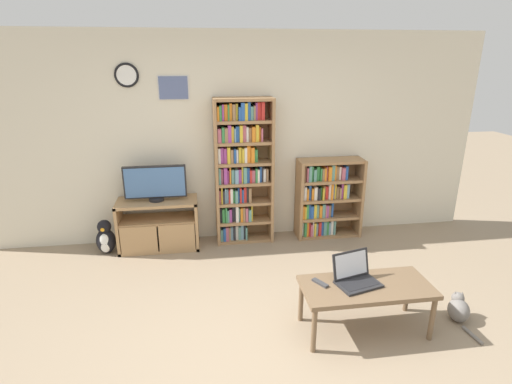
% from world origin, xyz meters
% --- Properties ---
extents(ground_plane, '(18.00, 18.00, 0.00)m').
position_xyz_m(ground_plane, '(0.00, 0.00, 0.00)').
color(ground_plane, gray).
extents(wall_back, '(6.39, 0.09, 2.60)m').
position_xyz_m(wall_back, '(-0.01, 2.40, 1.30)').
color(wall_back, beige).
rests_on(wall_back, ground_plane).
extents(tv_stand, '(0.97, 0.42, 0.63)m').
position_xyz_m(tv_stand, '(-0.99, 2.12, 0.32)').
color(tv_stand, tan).
rests_on(tv_stand, ground_plane).
extents(television, '(0.74, 0.18, 0.44)m').
position_xyz_m(television, '(-0.99, 2.14, 0.85)').
color(television, black).
rests_on(television, tv_stand).
extents(bookshelf_tall, '(0.72, 0.30, 1.84)m').
position_xyz_m(bookshelf_tall, '(0.05, 2.22, 0.95)').
color(bookshelf_tall, '#9E754C').
rests_on(bookshelf_tall, ground_plane).
extents(bookshelf_short, '(0.85, 0.32, 1.05)m').
position_xyz_m(bookshelf_short, '(1.16, 2.22, 0.53)').
color(bookshelf_short, '#9E754C').
rests_on(bookshelf_short, ground_plane).
extents(coffee_table, '(1.11, 0.50, 0.45)m').
position_xyz_m(coffee_table, '(0.91, 0.23, 0.40)').
color(coffee_table, brown).
rests_on(coffee_table, ground_plane).
extents(laptop, '(0.42, 0.36, 0.25)m').
position_xyz_m(laptop, '(0.83, 0.29, 0.51)').
color(laptop, '#232326').
rests_on(laptop, coffee_table).
extents(remote_near_laptop, '(0.12, 0.16, 0.02)m').
position_xyz_m(remote_near_laptop, '(0.52, 0.31, 0.46)').
color(remote_near_laptop, '#38383A').
rests_on(remote_near_laptop, coffee_table).
extents(cat, '(0.24, 0.48, 0.26)m').
position_xyz_m(cat, '(1.83, 0.24, 0.11)').
color(cat, slate).
rests_on(cat, ground_plane).
extents(penguin_figurine, '(0.23, 0.21, 0.43)m').
position_xyz_m(penguin_figurine, '(-1.63, 2.07, 0.20)').
color(penguin_figurine, black).
rests_on(penguin_figurine, ground_plane).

